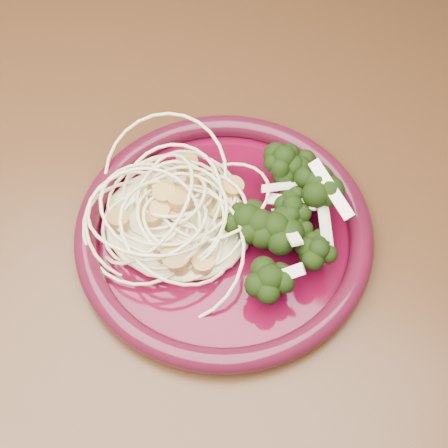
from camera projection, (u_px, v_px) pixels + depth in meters
dining_table at (308, 304)px, 0.61m from camera, size 1.20×0.80×0.75m
dinner_plate at (224, 231)px, 0.53m from camera, size 0.30×0.30×0.02m
spaghetti_pile at (177, 216)px, 0.53m from camera, size 0.15×0.14×0.03m
scallop_cluster at (174, 194)px, 0.50m from camera, size 0.13×0.13×0.04m
broccoli_pile at (284, 228)px, 0.51m from camera, size 0.11×0.15×0.05m
onion_garnish at (287, 208)px, 0.49m from camera, size 0.07×0.09×0.05m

